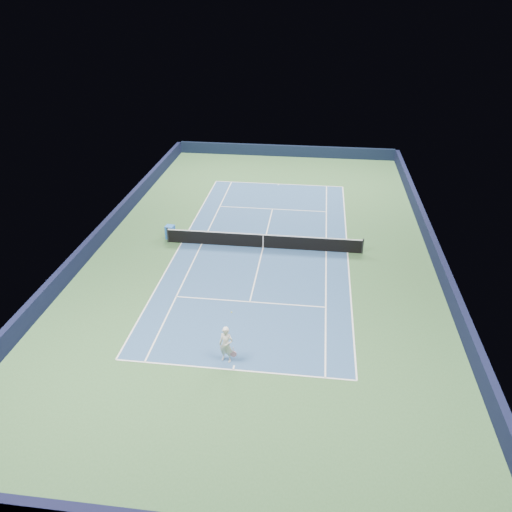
# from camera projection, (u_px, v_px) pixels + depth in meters

# --- Properties ---
(ground) EXTENTS (40.00, 40.00, 0.00)m
(ground) POSITION_uv_depth(u_px,v_px,m) (263.00, 248.00, 32.72)
(ground) COLOR #31572F
(ground) RESTS_ON ground
(wall_far) EXTENTS (22.00, 0.35, 1.10)m
(wall_far) POSITION_uv_depth(u_px,v_px,m) (286.00, 151.00, 49.70)
(wall_far) COLOR black
(wall_far) RESTS_ON ground
(wall_right) EXTENTS (0.35, 40.00, 1.10)m
(wall_right) POSITION_uv_depth(u_px,v_px,m) (434.00, 250.00, 31.27)
(wall_right) COLOR black
(wall_right) RESTS_ON ground
(wall_left) EXTENTS (0.35, 40.00, 1.10)m
(wall_left) POSITION_uv_depth(u_px,v_px,m) (104.00, 231.00, 33.65)
(wall_left) COLOR black
(wall_left) RESTS_ON ground
(court_surface) EXTENTS (10.97, 23.77, 0.01)m
(court_surface) POSITION_uv_depth(u_px,v_px,m) (263.00, 248.00, 32.72)
(court_surface) COLOR navy
(court_surface) RESTS_ON ground
(baseline_far) EXTENTS (10.97, 0.08, 0.00)m
(baseline_far) POSITION_uv_depth(u_px,v_px,m) (279.00, 184.00, 43.05)
(baseline_far) COLOR white
(baseline_far) RESTS_ON ground
(baseline_near) EXTENTS (10.97, 0.08, 0.00)m
(baseline_near) POSITION_uv_depth(u_px,v_px,m) (233.00, 370.00, 22.38)
(baseline_near) COLOR white
(baseline_near) RESTS_ON ground
(sideline_doubles_right) EXTENTS (0.08, 23.77, 0.00)m
(sideline_doubles_right) POSITION_uv_depth(u_px,v_px,m) (348.00, 252.00, 32.12)
(sideline_doubles_right) COLOR white
(sideline_doubles_right) RESTS_ON ground
(sideline_doubles_left) EXTENTS (0.08, 23.77, 0.00)m
(sideline_doubles_left) POSITION_uv_depth(u_px,v_px,m) (182.00, 243.00, 33.32)
(sideline_doubles_left) COLOR white
(sideline_doubles_left) RESTS_ON ground
(sideline_singles_right) EXTENTS (0.08, 23.77, 0.00)m
(sideline_singles_right) POSITION_uv_depth(u_px,v_px,m) (326.00, 251.00, 32.27)
(sideline_singles_right) COLOR white
(sideline_singles_right) RESTS_ON ground
(sideline_singles_left) EXTENTS (0.08, 23.77, 0.00)m
(sideline_singles_left) POSITION_uv_depth(u_px,v_px,m) (202.00, 244.00, 33.17)
(sideline_singles_left) COLOR white
(sideline_singles_left) RESTS_ON ground
(service_line_far) EXTENTS (8.23, 0.08, 0.00)m
(service_line_far) POSITION_uv_depth(u_px,v_px,m) (272.00, 209.00, 38.29)
(service_line_far) COLOR white
(service_line_far) RESTS_ON ground
(service_line_near) EXTENTS (8.23, 0.08, 0.00)m
(service_line_near) POSITION_uv_depth(u_px,v_px,m) (250.00, 302.00, 27.15)
(service_line_near) COLOR white
(service_line_near) RESTS_ON ground
(center_service_line) EXTENTS (0.08, 12.80, 0.00)m
(center_service_line) POSITION_uv_depth(u_px,v_px,m) (263.00, 247.00, 32.72)
(center_service_line) COLOR white
(center_service_line) RESTS_ON ground
(center_mark_far) EXTENTS (0.08, 0.30, 0.00)m
(center_mark_far) POSITION_uv_depth(u_px,v_px,m) (278.00, 185.00, 42.92)
(center_mark_far) COLOR white
(center_mark_far) RESTS_ON ground
(center_mark_near) EXTENTS (0.08, 0.30, 0.00)m
(center_mark_near) POSITION_uv_depth(u_px,v_px,m) (234.00, 368.00, 22.52)
(center_mark_near) COLOR white
(center_mark_near) RESTS_ON ground
(tennis_net) EXTENTS (12.90, 0.10, 1.07)m
(tennis_net) POSITION_uv_depth(u_px,v_px,m) (263.00, 241.00, 32.48)
(tennis_net) COLOR black
(tennis_net) RESTS_ON ground
(sponsor_cube) EXTENTS (0.65, 0.58, 0.92)m
(sponsor_cube) POSITION_uv_depth(u_px,v_px,m) (170.00, 232.00, 33.72)
(sponsor_cube) COLOR blue
(sponsor_cube) RESTS_ON ground
(tennis_player) EXTENTS (0.86, 1.32, 2.04)m
(tennis_player) POSITION_uv_depth(u_px,v_px,m) (226.00, 345.00, 22.51)
(tennis_player) COLOR silver
(tennis_player) RESTS_ON ground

